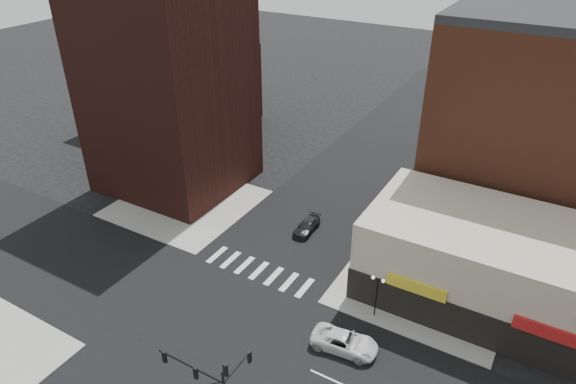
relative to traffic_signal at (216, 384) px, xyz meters
The scene contains 13 objects.
ground 11.76m from the traffic_signal, 132.74° to the left, with size 240.00×240.00×0.00m, color black.
road_ew 11.76m from the traffic_signal, 132.74° to the left, with size 200.00×14.00×0.02m, color black.
road_ns 11.76m from the traffic_signal, 132.74° to the left, with size 14.00×200.00×0.02m, color black.
sidewalk_nw 31.55m from the traffic_signal, 134.23° to the left, with size 15.00×15.00×0.12m, color gray.
sidewalk_ne 23.99m from the traffic_signal, 71.98° to the left, with size 15.00×15.00×0.12m, color gray.
building_nw 37.93m from the traffic_signal, 134.90° to the left, with size 16.00×15.00×25.00m, color #391712.
building_nw_low 57.36m from the traffic_signal, 133.17° to the left, with size 20.00×18.00×12.00m, color #391712.
building_ne_midrise 39.60m from the traffic_signal, 72.51° to the left, with size 18.00×15.00×22.00m, color brown.
building_ne_row 26.71m from the traffic_signal, 58.92° to the left, with size 24.20×12.20×8.00m.
traffic_signal is the anchor object (origin of this frame).
street_lamp_ne 16.62m from the traffic_signal, 73.25° to the left, with size 1.22×0.32×4.16m.
white_suv 12.59m from the traffic_signal, 70.00° to the left, with size 2.49×5.39×1.50m, color silver.
dark_sedan_north 25.64m from the traffic_signal, 105.05° to the left, with size 1.76×4.34×1.26m, color black.
Camera 1 is at (22.28, -24.57, 31.65)m, focal length 32.00 mm.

